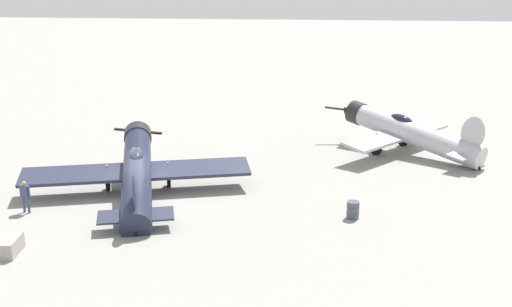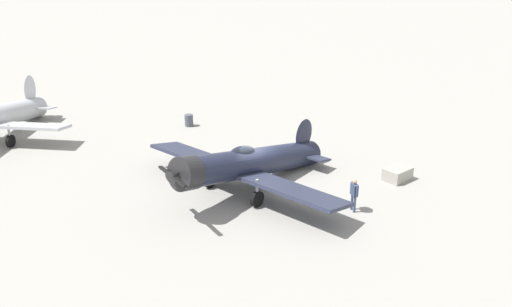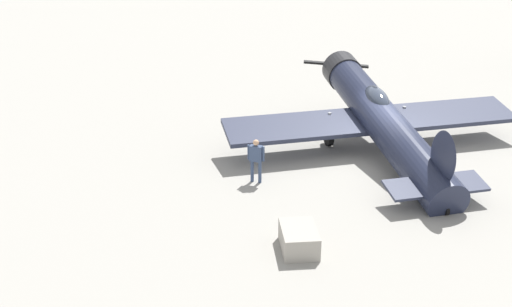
# 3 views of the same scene
# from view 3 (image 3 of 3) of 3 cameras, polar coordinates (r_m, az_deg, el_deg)

# --- Properties ---
(ground_plane) EXTENTS (400.00, 400.00, 0.00)m
(ground_plane) POSITION_cam_3_polar(r_m,az_deg,el_deg) (24.26, 11.79, -0.42)
(ground_plane) COLOR gray
(airplane_foreground) EXTENTS (11.95, 10.36, 3.38)m
(airplane_foreground) POSITION_cam_3_polar(r_m,az_deg,el_deg) (24.20, 11.53, 3.10)
(airplane_foreground) COLOR #1E2338
(airplane_foreground) RESTS_ON ground_plane
(ground_crew_mechanic) EXTENTS (0.62, 0.31, 1.62)m
(ground_crew_mechanic) POSITION_cam_3_polar(r_m,az_deg,el_deg) (21.40, 0.00, -0.29)
(ground_crew_mechanic) COLOR #384766
(ground_crew_mechanic) RESTS_ON ground_plane
(equipment_crate) EXTENTS (1.28, 1.61, 0.68)m
(equipment_crate) POSITION_cam_3_polar(r_m,az_deg,el_deg) (17.71, 4.02, -7.97)
(equipment_crate) COLOR #9E998E
(equipment_crate) RESTS_ON ground_plane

